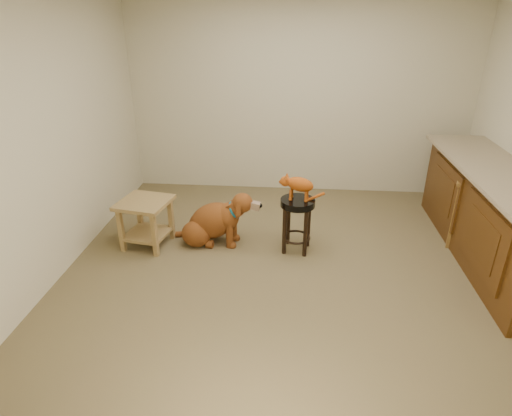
# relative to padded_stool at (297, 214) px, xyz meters

# --- Properties ---
(floor) EXTENTS (4.50, 4.00, 0.01)m
(floor) POSITION_rel_padded_stool_xyz_m (-0.01, -0.28, -0.41)
(floor) COLOR brown
(floor) RESTS_ON ground
(room_shell) EXTENTS (4.54, 4.04, 2.62)m
(room_shell) POSITION_rel_padded_stool_xyz_m (-0.01, -0.28, 1.26)
(room_shell) COLOR beige
(room_shell) RESTS_ON ground
(cabinet_run) EXTENTS (0.70, 2.56, 0.94)m
(cabinet_run) POSITION_rel_padded_stool_xyz_m (1.94, 0.02, 0.03)
(cabinet_run) COLOR #4D2D0D
(cabinet_run) RESTS_ON ground
(padded_stool) EXTENTS (0.36, 0.36, 0.58)m
(padded_stool) POSITION_rel_padded_stool_xyz_m (0.00, 0.00, 0.00)
(padded_stool) COLOR black
(padded_stool) RESTS_ON ground
(wood_stool) EXTENTS (0.51, 0.51, 0.75)m
(wood_stool) POSITION_rel_padded_stool_xyz_m (1.84, 0.29, -0.02)
(wood_stool) COLOR brown
(wood_stool) RESTS_ON ground
(side_table) EXTENTS (0.58, 0.58, 0.52)m
(side_table) POSITION_rel_padded_stool_xyz_m (-1.60, -0.03, -0.07)
(side_table) COLOR olive
(side_table) RESTS_ON ground
(golden_retriever) EXTENTS (1.01, 0.53, 0.65)m
(golden_retriever) POSITION_rel_padded_stool_xyz_m (-0.90, 0.10, -0.17)
(golden_retriever) COLOR brown
(golden_retriever) RESTS_ON ground
(tabby_kitten) EXTENTS (0.48, 0.18, 0.29)m
(tabby_kitten) POSITION_rel_padded_stool_xyz_m (-0.01, 0.00, 0.33)
(tabby_kitten) COLOR #9A420F
(tabby_kitten) RESTS_ON padded_stool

